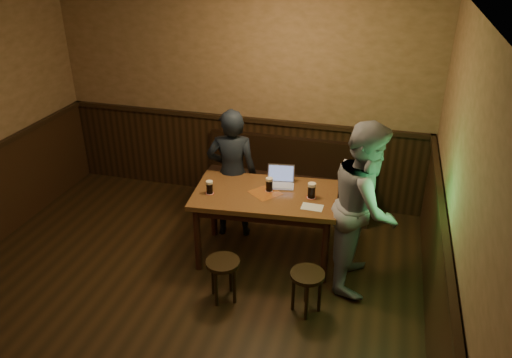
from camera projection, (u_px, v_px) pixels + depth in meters
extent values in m
cube|color=black|center=(149.00, 341.00, 4.60)|extent=(5.00, 6.00, 0.02)
cube|color=beige|center=(108.00, 26.00, 3.33)|extent=(5.00, 6.00, 0.02)
cube|color=#97714D|center=(241.00, 98.00, 6.55)|extent=(5.00, 0.02, 2.80)
cube|color=#97714D|center=(467.00, 258.00, 3.37)|extent=(0.02, 6.00, 2.80)
cube|color=black|center=(241.00, 158.00, 6.91)|extent=(4.98, 0.04, 1.10)
cube|color=black|center=(442.00, 350.00, 3.76)|extent=(0.04, 5.98, 1.10)
cube|color=black|center=(240.00, 119.00, 6.62)|extent=(4.98, 0.06, 0.06)
cube|color=black|center=(451.00, 288.00, 3.51)|extent=(0.06, 5.98, 0.06)
cube|color=black|center=(286.00, 194.00, 6.66)|extent=(2.20, 0.50, 0.45)
cube|color=black|center=(290.00, 155.00, 6.62)|extent=(2.20, 0.10, 0.50)
cube|color=brown|center=(265.00, 195.00, 5.42)|extent=(1.63, 1.03, 0.06)
cube|color=black|center=(265.00, 202.00, 5.45)|extent=(1.48, 0.88, 0.09)
cube|color=maroon|center=(265.00, 193.00, 5.40)|extent=(0.40, 0.40, 0.00)
cylinder|color=black|center=(197.00, 239.00, 5.40)|extent=(0.08, 0.08, 0.77)
cylinder|color=black|center=(213.00, 207.00, 6.02)|extent=(0.08, 0.08, 0.77)
cylinder|color=black|center=(325.00, 251.00, 5.19)|extent=(0.08, 0.08, 0.77)
cylinder|color=black|center=(328.00, 217.00, 5.81)|extent=(0.08, 0.08, 0.77)
cylinder|color=black|center=(223.00, 263.00, 4.92)|extent=(0.42, 0.42, 0.04)
cylinder|color=black|center=(234.00, 285.00, 4.96)|extent=(0.04, 0.04, 0.44)
cylinder|color=black|center=(231.00, 274.00, 5.12)|extent=(0.04, 0.04, 0.44)
cylinder|color=black|center=(213.00, 276.00, 5.08)|extent=(0.04, 0.04, 0.44)
cylinder|color=black|center=(216.00, 288.00, 4.92)|extent=(0.04, 0.04, 0.44)
cylinder|color=black|center=(307.00, 275.00, 4.76)|extent=(0.39, 0.39, 0.04)
cylinder|color=black|center=(320.00, 293.00, 4.85)|extent=(0.04, 0.04, 0.44)
cylinder|color=black|center=(306.00, 284.00, 4.97)|extent=(0.04, 0.04, 0.44)
cylinder|color=black|center=(293.00, 292.00, 4.87)|extent=(0.04, 0.04, 0.44)
cylinder|color=black|center=(306.00, 302.00, 4.74)|extent=(0.04, 0.04, 0.44)
cylinder|color=#9F1F13|center=(210.00, 193.00, 5.39)|extent=(0.10, 0.10, 0.00)
cylinder|color=silver|center=(210.00, 193.00, 5.39)|extent=(0.08, 0.08, 0.00)
cylinder|color=black|center=(210.00, 188.00, 5.37)|extent=(0.07, 0.07, 0.12)
cylinder|color=beige|center=(209.00, 182.00, 5.33)|extent=(0.07, 0.07, 0.03)
cylinder|color=#9F1F13|center=(269.00, 191.00, 5.45)|extent=(0.10, 0.10, 0.00)
cylinder|color=silver|center=(269.00, 190.00, 5.44)|extent=(0.09, 0.09, 0.00)
cylinder|color=black|center=(269.00, 185.00, 5.42)|extent=(0.07, 0.07, 0.12)
cylinder|color=beige|center=(269.00, 179.00, 5.38)|extent=(0.08, 0.08, 0.03)
cylinder|color=#9F1F13|center=(311.00, 197.00, 5.31)|extent=(0.11, 0.11, 0.00)
cylinder|color=silver|center=(311.00, 197.00, 5.31)|extent=(0.09, 0.09, 0.00)
cylinder|color=black|center=(312.00, 191.00, 5.28)|extent=(0.08, 0.08, 0.13)
cylinder|color=beige|center=(312.00, 184.00, 5.24)|extent=(0.09, 0.09, 0.03)
cube|color=silver|center=(280.00, 186.00, 5.54)|extent=(0.33, 0.25, 0.01)
cube|color=#B2B2B7|center=(280.00, 185.00, 5.53)|extent=(0.29, 0.20, 0.00)
cube|color=silver|center=(281.00, 173.00, 5.58)|extent=(0.31, 0.11, 0.20)
cube|color=#5F73B0|center=(281.00, 173.00, 5.57)|extent=(0.28, 0.09, 0.17)
cube|color=silver|center=(312.00, 207.00, 5.13)|extent=(0.22, 0.15, 0.00)
imported|color=black|center=(232.00, 174.00, 5.87)|extent=(0.66, 0.51, 1.61)
imported|color=gray|center=(365.00, 206.00, 5.01)|extent=(0.70, 0.88, 1.79)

